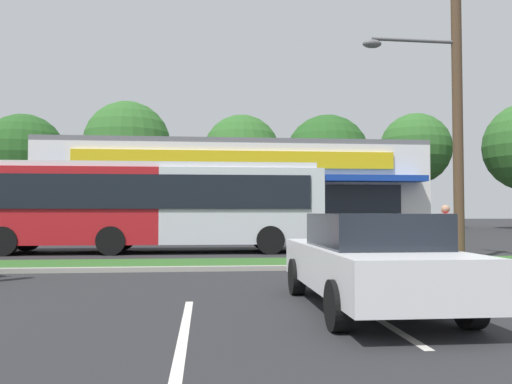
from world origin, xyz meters
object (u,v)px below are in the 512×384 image
Objects in this scene: city_bus at (144,204)px; car_1 at (369,260)px; pedestrian_mid at (446,237)px; car_2 at (36,226)px; utility_pole at (452,97)px; car_3 at (197,225)px.

city_bus is 2.75× the size of car_1.
car_2 is at bearing -171.11° from pedestrian_mid.
utility_pole is 1.91× the size of car_1.
car_1 is at bearing -60.44° from car_2.
pedestrian_mid is (3.66, 5.17, 0.09)m from car_1.
car_3 is at bearing 76.02° from city_bus.
city_bus is at bearing 152.78° from utility_pole.
car_3 is (7.79, -0.07, 0.02)m from car_2.
utility_pole is 4.51m from pedestrian_mid.
city_bus reaches higher than pedestrian_mid.
utility_pole is 11.07m from city_bus.
car_3 reaches higher than car_1.
city_bus is 12.73m from car_1.
city_bus is at bearing -104.39° from car_3.
pedestrian_mid is (6.57, -13.62, 0.02)m from car_3.
city_bus is 3.15× the size of car_2.
car_2 is (-10.70, 18.87, 0.04)m from car_1.
utility_pole is 1.94× the size of car_3.
car_2 is 0.89× the size of car_3.
city_bus is 7.30m from car_3.
car_2 reaches higher than car_1.
pedestrian_mid is at bearing -121.86° from utility_pole.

